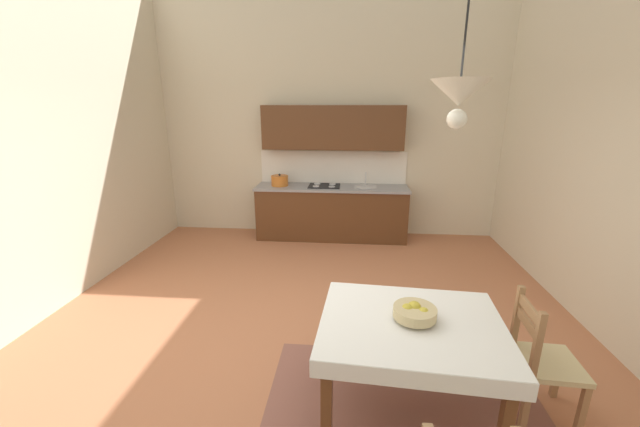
{
  "coord_description": "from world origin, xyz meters",
  "views": [
    {
      "loc": [
        0.41,
        -3.07,
        2.2
      ],
      "look_at": [
        0.08,
        0.67,
        1.09
      ],
      "focal_mm": 20.65,
      "sensor_mm": 36.0,
      "label": 1
    }
  ],
  "objects_px": {
    "dining_chair_window_side": "(542,361)",
    "fruit_bowl": "(415,312)",
    "dining_table": "(411,337)",
    "kitchen_cabinetry": "(332,188)",
    "pendant_lamp": "(459,94)"
  },
  "relations": [
    {
      "from": "dining_table",
      "to": "fruit_bowl",
      "type": "distance_m",
      "value": 0.19
    },
    {
      "from": "dining_table",
      "to": "dining_chair_window_side",
      "type": "height_order",
      "value": "dining_chair_window_side"
    },
    {
      "from": "kitchen_cabinetry",
      "to": "pendant_lamp",
      "type": "xyz_separation_m",
      "value": [
        0.9,
        -3.9,
        1.4
      ]
    },
    {
      "from": "kitchen_cabinetry",
      "to": "dining_table",
      "type": "distance_m",
      "value": 3.84
    },
    {
      "from": "dining_chair_window_side",
      "to": "fruit_bowl",
      "type": "bearing_deg",
      "value": -177.5
    },
    {
      "from": "dining_table",
      "to": "fruit_bowl",
      "type": "height_order",
      "value": "fruit_bowl"
    },
    {
      "from": "kitchen_cabinetry",
      "to": "pendant_lamp",
      "type": "relative_size",
      "value": 3.14
    },
    {
      "from": "dining_table",
      "to": "fruit_bowl",
      "type": "bearing_deg",
      "value": 55.74
    },
    {
      "from": "dining_chair_window_side",
      "to": "fruit_bowl",
      "type": "xyz_separation_m",
      "value": [
        -0.93,
        -0.04,
        0.37
      ]
    },
    {
      "from": "dining_chair_window_side",
      "to": "pendant_lamp",
      "type": "xyz_separation_m",
      "value": [
        -0.82,
        -0.21,
        1.81
      ]
    },
    {
      "from": "kitchen_cabinetry",
      "to": "dining_chair_window_side",
      "type": "height_order",
      "value": "kitchen_cabinetry"
    },
    {
      "from": "dining_chair_window_side",
      "to": "fruit_bowl",
      "type": "distance_m",
      "value": 1.0
    },
    {
      "from": "kitchen_cabinetry",
      "to": "dining_table",
      "type": "xyz_separation_m",
      "value": [
        0.78,
        -3.75,
        -0.23
      ]
    },
    {
      "from": "kitchen_cabinetry",
      "to": "fruit_bowl",
      "type": "distance_m",
      "value": 3.81
    },
    {
      "from": "dining_chair_window_side",
      "to": "fruit_bowl",
      "type": "height_order",
      "value": "dining_chair_window_side"
    }
  ]
}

